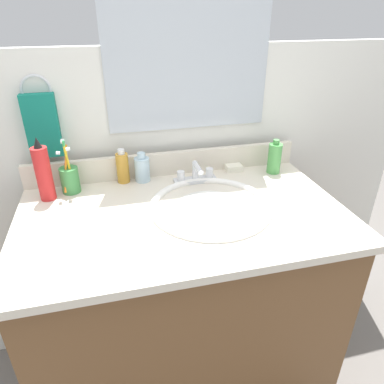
{
  "coord_description": "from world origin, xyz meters",
  "views": [
    {
      "loc": [
        -0.21,
        -0.95,
        1.42
      ],
      "look_at": [
        0.03,
        0.0,
        0.9
      ],
      "focal_mm": 32.94,
      "sensor_mm": 36.0,
      "label": 1
    }
  ],
  "objects_px": {
    "faucet": "(196,175)",
    "soap_bar": "(234,168)",
    "bottle_toner_green": "(274,158)",
    "bottle_spray_red": "(43,172)",
    "hand_towel": "(42,126)",
    "bottle_gel_clear": "(142,169)",
    "bottle_oil_amber": "(123,167)",
    "cup_green": "(70,179)"
  },
  "relations": [
    {
      "from": "hand_towel",
      "to": "bottle_spray_red",
      "type": "xyz_separation_m",
      "value": [
        -0.01,
        -0.12,
        -0.12
      ]
    },
    {
      "from": "faucet",
      "to": "hand_towel",
      "type": "bearing_deg",
      "value": 166.88
    },
    {
      "from": "hand_towel",
      "to": "cup_green",
      "type": "distance_m",
      "value": 0.2
    },
    {
      "from": "bottle_oil_amber",
      "to": "bottle_spray_red",
      "type": "bearing_deg",
      "value": -164.91
    },
    {
      "from": "hand_towel",
      "to": "bottle_oil_amber",
      "type": "xyz_separation_m",
      "value": [
        0.25,
        -0.05,
        -0.16
      ]
    },
    {
      "from": "bottle_toner_green",
      "to": "soap_bar",
      "type": "height_order",
      "value": "bottle_toner_green"
    },
    {
      "from": "bottle_oil_amber",
      "to": "soap_bar",
      "type": "height_order",
      "value": "bottle_oil_amber"
    },
    {
      "from": "hand_towel",
      "to": "bottle_oil_amber",
      "type": "bearing_deg",
      "value": -11.1
    },
    {
      "from": "bottle_toner_green",
      "to": "faucet",
      "type": "bearing_deg",
      "value": -177.77
    },
    {
      "from": "faucet",
      "to": "bottle_spray_red",
      "type": "bearing_deg",
      "value": -179.99
    },
    {
      "from": "faucet",
      "to": "soap_bar",
      "type": "height_order",
      "value": "faucet"
    },
    {
      "from": "bottle_spray_red",
      "to": "soap_bar",
      "type": "bearing_deg",
      "value": 5.3
    },
    {
      "from": "cup_green",
      "to": "bottle_gel_clear",
      "type": "bearing_deg",
      "value": 6.52
    },
    {
      "from": "bottle_toner_green",
      "to": "cup_green",
      "type": "height_order",
      "value": "cup_green"
    },
    {
      "from": "faucet",
      "to": "soap_bar",
      "type": "xyz_separation_m",
      "value": [
        0.17,
        0.06,
        -0.02
      ]
    },
    {
      "from": "bottle_spray_red",
      "to": "cup_green",
      "type": "bearing_deg",
      "value": 24.01
    },
    {
      "from": "faucet",
      "to": "cup_green",
      "type": "distance_m",
      "value": 0.45
    },
    {
      "from": "bottle_toner_green",
      "to": "bottle_spray_red",
      "type": "distance_m",
      "value": 0.84
    },
    {
      "from": "hand_towel",
      "to": "faucet",
      "type": "xyz_separation_m",
      "value": [
        0.52,
        -0.12,
        -0.19
      ]
    },
    {
      "from": "hand_towel",
      "to": "bottle_oil_amber",
      "type": "relative_size",
      "value": 1.7
    },
    {
      "from": "bottle_toner_green",
      "to": "bottle_gel_clear",
      "type": "xyz_separation_m",
      "value": [
        -0.51,
        0.05,
        -0.01
      ]
    },
    {
      "from": "bottle_gel_clear",
      "to": "faucet",
      "type": "bearing_deg",
      "value": -18.18
    },
    {
      "from": "bottle_spray_red",
      "to": "bottle_gel_clear",
      "type": "bearing_deg",
      "value": 10.69
    },
    {
      "from": "hand_towel",
      "to": "bottle_gel_clear",
      "type": "distance_m",
      "value": 0.37
    },
    {
      "from": "bottle_spray_red",
      "to": "bottle_oil_amber",
      "type": "bearing_deg",
      "value": 15.09
    },
    {
      "from": "bottle_spray_red",
      "to": "cup_green",
      "type": "height_order",
      "value": "bottle_spray_red"
    },
    {
      "from": "hand_towel",
      "to": "bottle_spray_red",
      "type": "relative_size",
      "value": 0.99
    },
    {
      "from": "cup_green",
      "to": "soap_bar",
      "type": "relative_size",
      "value": 3.01
    },
    {
      "from": "bottle_toner_green",
      "to": "bottle_gel_clear",
      "type": "relative_size",
      "value": 1.21
    },
    {
      "from": "faucet",
      "to": "bottle_toner_green",
      "type": "xyz_separation_m",
      "value": [
        0.32,
        0.01,
        0.03
      ]
    },
    {
      "from": "faucet",
      "to": "bottle_gel_clear",
      "type": "bearing_deg",
      "value": 161.82
    },
    {
      "from": "hand_towel",
      "to": "bottle_gel_clear",
      "type": "relative_size",
      "value": 1.96
    },
    {
      "from": "cup_green",
      "to": "bottle_oil_amber",
      "type": "bearing_deg",
      "value": 11.26
    },
    {
      "from": "faucet",
      "to": "bottle_toner_green",
      "type": "relative_size",
      "value": 1.18
    },
    {
      "from": "faucet",
      "to": "bottle_oil_amber",
      "type": "bearing_deg",
      "value": 164.93
    },
    {
      "from": "hand_towel",
      "to": "bottle_gel_clear",
      "type": "bearing_deg",
      "value": -10.07
    },
    {
      "from": "bottle_toner_green",
      "to": "cup_green",
      "type": "distance_m",
      "value": 0.77
    },
    {
      "from": "faucet",
      "to": "bottle_gel_clear",
      "type": "distance_m",
      "value": 0.2
    },
    {
      "from": "faucet",
      "to": "bottle_spray_red",
      "type": "xyz_separation_m",
      "value": [
        -0.52,
        -0.0,
        0.07
      ]
    },
    {
      "from": "hand_towel",
      "to": "soap_bar",
      "type": "bearing_deg",
      "value": -4.62
    },
    {
      "from": "hand_towel",
      "to": "bottle_oil_amber",
      "type": "distance_m",
      "value": 0.31
    },
    {
      "from": "hand_towel",
      "to": "bottle_toner_green",
      "type": "relative_size",
      "value": 1.63
    }
  ]
}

